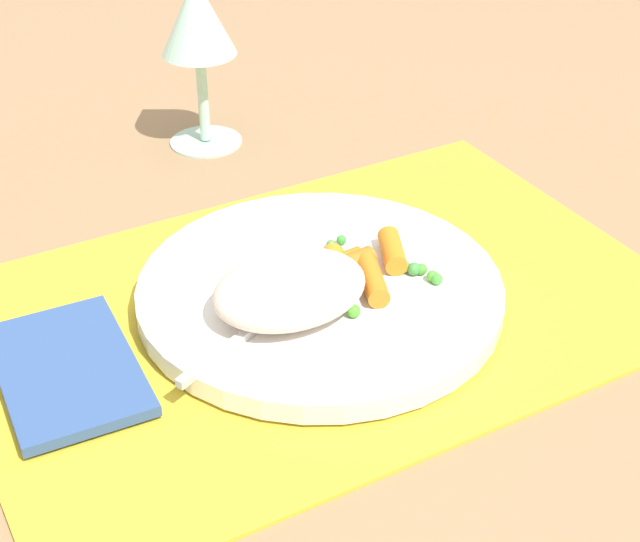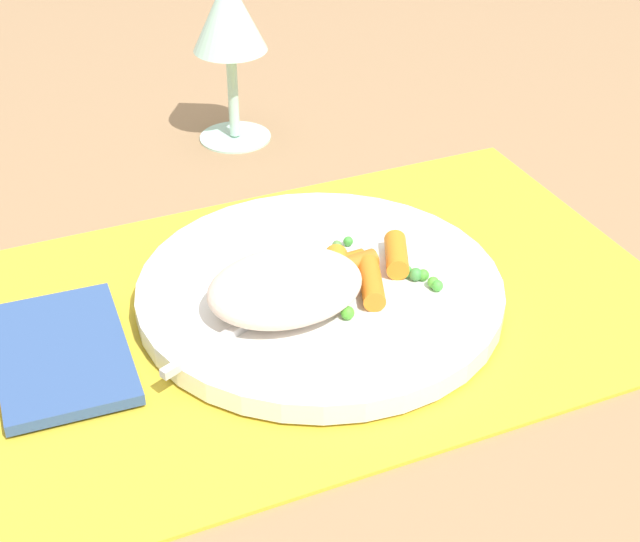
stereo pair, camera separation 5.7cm
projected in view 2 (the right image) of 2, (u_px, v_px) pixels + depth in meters
name	position (u px, v px, depth m)	size (l,w,h in m)	color
ground_plane	(320.00, 307.00, 0.70)	(2.40, 2.40, 0.00)	#997551
placemat	(320.00, 304.00, 0.70)	(0.50, 0.33, 0.01)	gold
plate	(320.00, 291.00, 0.69)	(0.26, 0.26, 0.02)	white
rice_mound	(285.00, 287.00, 0.65)	(0.11, 0.08, 0.04)	beige
carrot_portion	(357.00, 268.00, 0.69)	(0.09, 0.07, 0.02)	orange
pea_scatter	(378.00, 277.00, 0.69)	(0.08, 0.09, 0.01)	#59A62F
fork	(296.00, 294.00, 0.67)	(0.19, 0.09, 0.01)	silver
wine_glass	(229.00, 21.00, 0.87)	(0.07, 0.07, 0.16)	#B2E0CC
napkin	(62.00, 353.00, 0.64)	(0.09, 0.13, 0.01)	#33518C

